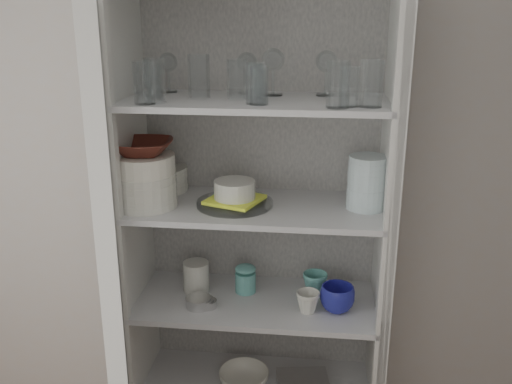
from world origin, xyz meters
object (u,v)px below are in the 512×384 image
Objects in this scene: goblet_2 at (273,70)px; tin_box at (303,384)px; mug_teal at (315,284)px; measuring_cups at (199,302)px; grey_bowl_stack at (367,182)px; white_canister at (196,276)px; terracotta_bowl at (142,147)px; mug_white at (308,302)px; goblet_3 at (326,71)px; plate_stack_front at (145,190)px; goblet_1 at (247,71)px; teal_jar at (246,280)px; cream_dish at (244,378)px; glass_platter at (235,203)px; yellow_trivet at (235,200)px; cream_bowl at (143,164)px; plate_stack_back at (160,178)px; goblet_0 at (168,71)px; white_ramekin at (235,189)px; mug_blue at (337,298)px; pantry_cabinet at (258,273)px.

goblet_2 is 1.27m from tin_box.
mug_teal reaches higher than measuring_cups.
grey_bowl_stack is 1.60× the size of white_canister.
grey_bowl_stack is (0.82, 0.07, -0.13)m from terracotta_bowl.
grey_bowl_stack is 0.51m from mug_white.
goblet_3 is 0.80m from plate_stack_front.
goblet_1 is 1.64× the size of teal_jar.
goblet_2 reaches higher than plate_stack_front.
measuring_cups is 0.48× the size of cream_dish.
measuring_cups is at bearing -171.32° from grey_bowl_stack.
glass_platter reaches higher than mug_teal.
glass_platter is 0.48m from mug_teal.
goblet_3 reaches higher than mug_teal.
measuring_cups is (-0.14, -0.07, -0.40)m from yellow_trivet.
plate_stack_front is at bearing -162.32° from goblet_2.
mug_white is at bearing -12.36° from yellow_trivet.
goblet_1 reaches higher than cream_bowl.
teal_jar reaches higher than tin_box.
goblet_0 is at bearing -7.85° from plate_stack_back.
goblet_1 is at bearing 26.05° from plate_stack_front.
measuring_cups is at bearing -152.83° from white_ramekin.
white_canister is (-0.17, 0.06, -0.35)m from glass_platter.
goblet_1 reaches higher than goblet_0.
mug_white is 0.89× the size of teal_jar.
plate_stack_front is 1.80× the size of mug_blue.
terracotta_bowl is 0.59m from white_canister.
cream_dish is (-0.10, -0.10, -1.26)m from goblet_2.
plate_stack_front is at bearing -162.08° from teal_jar.
pantry_cabinet is 12.99× the size of goblet_0.
plate_stack_back reaches higher than white_ramekin.
plate_stack_back is at bearing 177.50° from goblet_3.
goblet_0 is at bearing 174.27° from goblet_2.
grey_bowl_stack is at bearing 4.70° from terracotta_bowl.
cream_bowl is (0.00, -0.20, 0.11)m from plate_stack_back.
yellow_trivet is at bearing -177.34° from cream_dish.
white_ramekin is at bearing -24.89° from plate_stack_back.
white_canister is at bearing -30.08° from plate_stack_back.
grey_bowl_stack is at bearing 2.96° from yellow_trivet.
goblet_2 reaches higher than cream_dish.
mug_blue is (0.67, -0.19, -0.83)m from goblet_0.
measuring_cups reaches higher than cream_dish.
yellow_trivet is (0.33, 0.04, -0.20)m from terracotta_bowl.
teal_jar is (0.36, 0.12, -0.41)m from plate_stack_front.
white_ramekin is (-0.03, -0.14, -0.42)m from goblet_1.
goblet_0 is 0.44m from plate_stack_back.
glass_platter is at bearing 175.71° from mug_teal.
mug_white is at bearing -14.01° from cream_dish.
terracotta_bowl reaches higher than grey_bowl_stack.
pantry_cabinet is 7.24× the size of glass_platter.
plate_stack_front is 0.75m from mug_white.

